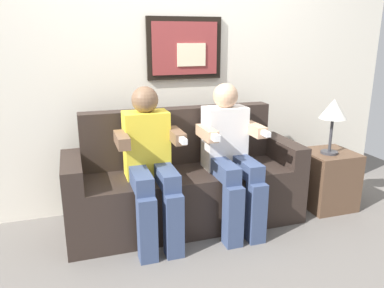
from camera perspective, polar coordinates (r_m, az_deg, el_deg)
ground_plane at (r=2.85m, az=0.96°, el=-14.46°), size 5.49×5.49×0.00m
back_wall_assembly at (r=3.19m, az=-3.42°, el=13.38°), size 4.22×0.10×2.60m
couch at (r=2.99m, az=-1.04°, el=-6.27°), size 1.82×0.58×0.90m
person_on_left at (r=2.67m, az=-6.34°, el=-2.46°), size 0.46×0.56×1.11m
person_on_right at (r=2.84m, az=5.84°, el=-1.25°), size 0.46×0.56×1.11m
side_table_right at (r=3.49m, az=19.84°, el=-5.06°), size 0.40×0.40×0.50m
table_lamp at (r=3.27m, az=20.63°, el=4.64°), size 0.22×0.22×0.46m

